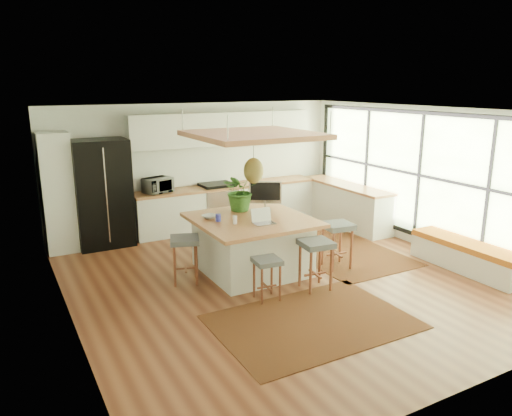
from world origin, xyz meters
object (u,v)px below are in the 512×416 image
stool_right_back (296,232)px  laptop (264,217)px  island (252,245)px  stool_left_side (185,261)px  island_plant (240,194)px  stool_near_left (267,277)px  monitor (265,196)px  stool_right_front (337,248)px  fridge (102,199)px  stool_near_right (315,267)px  microwave (158,184)px

stool_right_back → laptop: 1.69m
island → stool_left_side: size_ratio=2.47×
island_plant → stool_near_left: bearing=-104.2°
stool_near_left → laptop: laptop is taller
stool_left_side → monitor: 1.82m
laptop → island: bearing=95.7°
stool_near_left → stool_right_front: stool_right_front is taller
fridge → stool_right_back: size_ratio=3.02×
stool_near_right → stool_right_back: 1.81m
stool_near_left → microwave: (-0.41, 3.78, 0.76)m
monitor → island_plant: 0.44m
fridge → microwave: size_ratio=3.76×
laptop → island_plant: size_ratio=0.49×
stool_near_right → stool_right_back: stool_near_right is taller
microwave → stool_right_back: bearing=-66.9°
stool_near_left → stool_near_right: (0.85, -0.02, 0.00)m
monitor → stool_right_front: bearing=-11.5°
island_plant → microwave: bearing=111.4°
stool_near_left → stool_near_right: stool_near_right is taller
island_plant → stool_right_front: bearing=-41.1°
stool_near_right → island: bearing=114.1°
island → monitor: (0.44, 0.32, 0.72)m
stool_left_side → island_plant: island_plant is taller
stool_left_side → laptop: size_ratio=2.08×
island → monitor: monitor is taller
fridge → stool_right_front: 4.58m
stool_near_right → stool_left_side: stool_near_right is taller
monitor → microwave: 2.64m
island_plant → stool_near_right: bearing=-75.8°
island → stool_left_side: bearing=175.8°
stool_near_right → stool_near_left: bearing=178.6°
stool_right_back → laptop: (-1.23, -0.92, 0.70)m
stool_right_back → microwave: microwave is taller
laptop → stool_near_left: bearing=-112.7°
island → stool_left_side: island is taller
island_plant → laptop: bearing=-93.8°
island_plant → stool_left_side: bearing=-158.9°
island_plant → fridge: bearing=133.3°
stool_left_side → monitor: (1.60, 0.24, 0.83)m
laptop → monitor: bearing=62.7°
fridge → island_plant: (1.96, -2.07, 0.29)m
stool_right_back → stool_left_side: (-2.41, -0.44, 0.00)m
stool_left_side → island: bearing=-4.2°
laptop → monitor: monitor is taller
island_plant → monitor: bearing=-33.5°
fridge → microwave: 1.14m
fridge → stool_right_back: fridge is taller
island → stool_right_front: island is taller
laptop → island_plant: (0.06, 0.95, 0.17)m
stool_near_left → island_plant: island_plant is taller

